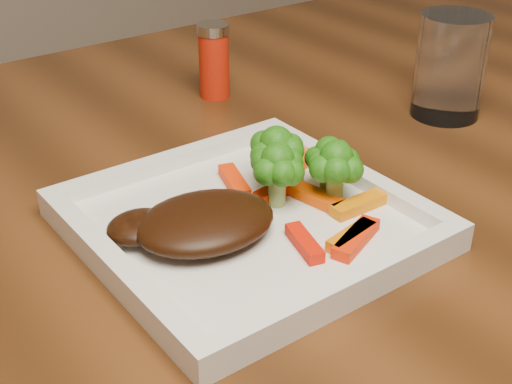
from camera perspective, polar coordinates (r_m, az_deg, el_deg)
plate at (r=0.62m, az=-0.74°, el=-2.75°), size 0.27×0.27×0.01m
steak at (r=0.59m, az=-4.08°, el=-2.41°), size 0.13×0.11×0.03m
broccoli_0 at (r=0.65m, az=1.64°, el=3.01°), size 0.07×0.07×0.07m
broccoli_1 at (r=0.66m, az=5.84°, el=2.73°), size 0.06×0.06×0.06m
broccoli_2 at (r=0.64m, az=6.37°, el=1.52°), size 0.06×0.06×0.06m
broccoli_3 at (r=0.63m, az=1.72°, el=1.47°), size 0.07×0.07×0.06m
carrot_0 at (r=0.59m, az=8.01°, el=-3.69°), size 0.06×0.04×0.01m
carrot_1 at (r=0.64m, az=8.34°, el=-0.94°), size 0.06×0.02×0.01m
carrot_2 at (r=0.58m, az=3.90°, el=-4.07°), size 0.03×0.05×0.01m
carrot_3 at (r=0.70m, az=3.42°, el=2.39°), size 0.07×0.03×0.01m
carrot_4 at (r=0.67m, az=-1.75°, el=0.86°), size 0.03×0.06×0.01m
carrot_5 at (r=0.65m, az=4.48°, el=-0.24°), size 0.03×0.07×0.01m
carrot_6 at (r=0.66m, az=1.80°, el=0.20°), size 0.05×0.02×0.01m
spice_shaker at (r=0.89m, az=-3.38°, el=10.43°), size 0.05×0.05×0.09m
drinking_glass at (r=0.86m, az=15.28°, el=9.67°), size 0.10×0.10×0.12m
carrot_7 at (r=0.59m, az=7.63°, el=-3.55°), size 0.05×0.02×0.01m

